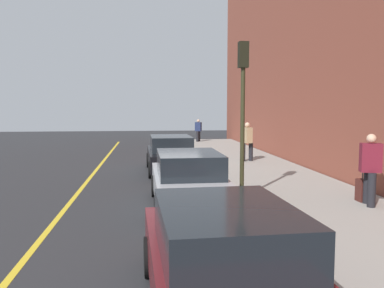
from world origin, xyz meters
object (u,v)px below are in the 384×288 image
traffic_light_pole (243,93)px  parked_car_maroon (223,261)px  pedestrian_navy_coat (198,130)px  parked_car_silver (188,180)px  rolling_suitcase (362,190)px  parked_car_black (171,154)px  pedestrian_burgundy_coat (370,167)px  pedestrian_tan_coat (247,140)px

traffic_light_pole → parked_car_maroon: bearing=164.3°
pedestrian_navy_coat → traffic_light_pole: 18.32m
parked_car_maroon → traffic_light_pole: 6.64m
parked_car_silver → rolling_suitcase: 4.70m
parked_car_silver → traffic_light_pole: (0.35, -1.54, 2.31)m
traffic_light_pole → rolling_suitcase: 4.15m
parked_car_black → traffic_light_pole: (-5.52, -1.68, 2.31)m
parked_car_black → pedestrian_navy_coat: pedestrian_navy_coat is taller
parked_car_black → pedestrian_navy_coat: size_ratio=2.77×
parked_car_black → pedestrian_burgundy_coat: (-6.72, -4.77, 0.38)m
parked_car_maroon → parked_car_silver: same height
parked_car_black → traffic_light_pole: traffic_light_pole is taller
parked_car_black → rolling_suitcase: (-6.31, -4.81, -0.30)m
traffic_light_pole → pedestrian_tan_coat: bearing=-15.4°
parked_car_silver → pedestrian_tan_coat: size_ratio=2.46×
parked_car_maroon → pedestrian_tan_coat: pedestrian_tan_coat is taller
pedestrian_tan_coat → pedestrian_burgundy_coat: bearing=-173.0°
parked_car_silver → traffic_light_pole: bearing=-77.3°
parked_car_maroon → pedestrian_burgundy_coat: size_ratio=2.39×
pedestrian_navy_coat → traffic_light_pole: size_ratio=0.38×
pedestrian_tan_coat → pedestrian_navy_coat: size_ratio=1.12×
parked_car_maroon → pedestrian_burgundy_coat: bearing=-44.9°
parked_car_maroon → pedestrian_tan_coat: bearing=-15.5°
parked_car_silver → parked_car_black: bearing=1.3°
pedestrian_burgundy_coat → parked_car_black: bearing=35.3°
parked_car_maroon → pedestrian_tan_coat: 13.93m
traffic_light_pole → rolling_suitcase: (-0.78, -3.13, -2.61)m
parked_car_black → pedestrian_burgundy_coat: size_ratio=2.43×
parked_car_black → traffic_light_pole: bearing=-163.1°
parked_car_silver → pedestrian_navy_coat: size_ratio=2.75×
pedestrian_burgundy_coat → pedestrian_navy_coat: pedestrian_burgundy_coat is taller
parked_car_silver → parked_car_black: same height
parked_car_black → pedestrian_tan_coat: 4.19m
parked_car_silver → parked_car_maroon: bearing=178.5°
parked_car_silver → rolling_suitcase: bearing=-95.3°
parked_car_maroon → parked_car_silver: (5.65, -0.14, 0.00)m
pedestrian_burgundy_coat → traffic_light_pole: 3.84m
pedestrian_tan_coat → rolling_suitcase: size_ratio=1.89×
parked_car_silver → pedestrian_navy_coat: (18.52, -2.65, 0.26)m
parked_car_silver → pedestrian_tan_coat: bearing=-24.8°
parked_car_maroon → rolling_suitcase: size_ratio=4.61×
parked_car_silver → pedestrian_navy_coat: 18.71m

